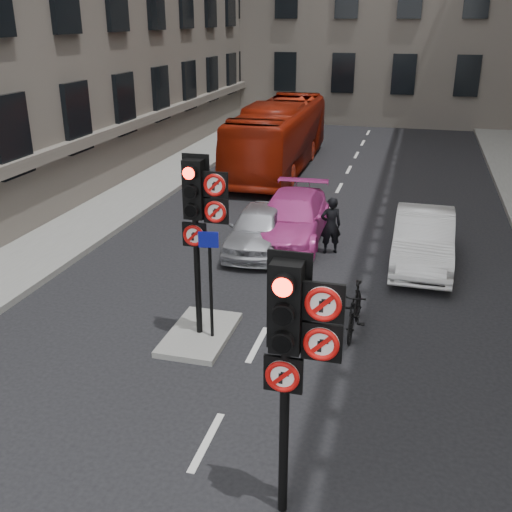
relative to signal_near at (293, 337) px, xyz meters
The scene contains 11 objects.
pavement_left 14.24m from the signal_near, 128.28° to the left, with size 3.00×50.00×0.16m, color gray.
centre_island 5.44m from the signal_near, 123.83° to the left, with size 1.20×2.00×0.12m, color gray.
signal_near is the anchor object (origin of this frame).
signal_far 4.77m from the signal_near, 123.02° to the left, with size 0.91×0.40×3.58m.
car_silver 9.68m from the signal_near, 107.12° to the left, with size 1.44×3.59×1.22m, color #B6B7BE.
car_white 9.45m from the signal_near, 80.30° to the left, with size 1.46×4.19×1.38m, color white.
car_pink 10.37m from the signal_near, 101.75° to the left, with size 1.86×4.58×1.33m, color #C73A94.
bus_red 18.95m from the signal_near, 103.41° to the left, with size 2.34×9.98×2.78m, color maroon.
motorcycle 5.43m from the signal_near, 86.81° to the left, with size 0.48×1.69×1.01m, color black.
motorcyclist 9.52m from the signal_near, 95.25° to the left, with size 0.57×0.37×1.57m, color black.
info_sign 4.68m from the signal_near, 121.51° to the left, with size 0.38×0.14×2.20m.
Camera 1 is at (2.63, -4.92, 5.99)m, focal length 42.00 mm.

